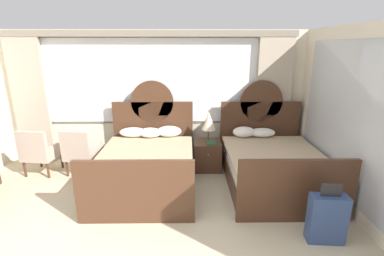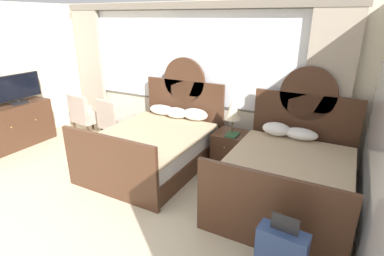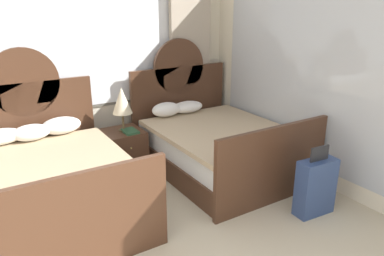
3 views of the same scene
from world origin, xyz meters
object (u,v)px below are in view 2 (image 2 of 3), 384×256
object	(u,v)px
table_lamp_on_nightstand	(233,109)
book_on_nightstand	(232,135)
bed_near_mirror	(287,176)
armchair_by_window_left	(114,120)
dresser_minibar	(4,130)
tv_flatscreen	(16,89)
armchair_by_window_centre	(86,114)
nightstand_between_beds	(230,148)
bed_near_window	(156,145)

from	to	relation	value
table_lamp_on_nightstand	book_on_nightstand	xyz separation A→B (m)	(0.05, -0.10, -0.41)
bed_near_mirror	armchair_by_window_left	world-z (taller)	bed_near_mirror
dresser_minibar	tv_flatscreen	distance (m)	0.81
dresser_minibar	bed_near_mirror	bearing A→B (deg)	9.37
table_lamp_on_nightstand	armchair_by_window_centre	bearing A→B (deg)	-176.30
tv_flatscreen	table_lamp_on_nightstand	bearing A→B (deg)	15.92
bed_near_mirror	armchair_by_window_left	xyz separation A→B (m)	(-3.53, 0.45, 0.11)
book_on_nightstand	armchair_by_window_left	size ratio (longest dim) A/B	0.29
tv_flatscreen	bed_near_mirror	bearing A→B (deg)	5.34
nightstand_between_beds	table_lamp_on_nightstand	distance (m)	0.71
armchair_by_window_left	tv_flatscreen	bearing A→B (deg)	-148.92
book_on_nightstand	bed_near_mirror	bearing A→B (deg)	-28.40
book_on_nightstand	armchair_by_window_centre	xyz separation A→B (m)	(-3.29, -0.11, -0.11)
table_lamp_on_nightstand	armchair_by_window_centre	xyz separation A→B (m)	(-3.24, -0.21, -0.52)
table_lamp_on_nightstand	tv_flatscreen	distance (m)	4.15
bed_near_window	bed_near_mirror	bearing A→B (deg)	-0.30
nightstand_between_beds	bed_near_window	bearing A→B (deg)	-149.36
bed_near_window	dresser_minibar	xyz separation A→B (m)	(-2.89, -0.85, 0.05)
dresser_minibar	armchair_by_window_centre	world-z (taller)	armchair_by_window_centre
tv_flatscreen	bed_near_window	bearing A→B (deg)	9.62
tv_flatscreen	armchair_by_window_left	world-z (taller)	tv_flatscreen
book_on_nightstand	tv_flatscreen	bearing A→B (deg)	-165.63
bed_near_window	dresser_minibar	bearing A→B (deg)	-163.55
bed_near_mirror	dresser_minibar	xyz separation A→B (m)	(-5.10, -0.84, 0.05)
tv_flatscreen	armchair_by_window_centre	distance (m)	1.36
table_lamp_on_nightstand	bed_near_mirror	bearing A→B (deg)	-31.47
nightstand_between_beds	dresser_minibar	bearing A→B (deg)	-159.32
nightstand_between_beds	armchair_by_window_left	size ratio (longest dim) A/B	0.63
nightstand_between_beds	dresser_minibar	size ratio (longest dim) A/B	0.31
table_lamp_on_nightstand	tv_flatscreen	size ratio (longest dim) A/B	0.61
armchair_by_window_centre	tv_flatscreen	bearing A→B (deg)	-128.78
bed_near_window	table_lamp_on_nightstand	bearing A→B (deg)	30.12
table_lamp_on_nightstand	armchair_by_window_left	world-z (taller)	table_lamp_on_nightstand
armchair_by_window_left	armchair_by_window_centre	xyz separation A→B (m)	(-0.79, -0.00, 0.00)
table_lamp_on_nightstand	book_on_nightstand	distance (m)	0.42
nightstand_between_beds	armchair_by_window_left	world-z (taller)	armchair_by_window_left
bed_near_mirror	book_on_nightstand	distance (m)	1.20
book_on_nightstand	nightstand_between_beds	bearing A→B (deg)	121.76
bed_near_mirror	nightstand_between_beds	world-z (taller)	bed_near_mirror
tv_flatscreen	armchair_by_window_left	xyz separation A→B (m)	(1.54, 0.93, -0.66)
dresser_minibar	book_on_nightstand	bearing A→B (deg)	19.04
dresser_minibar	armchair_by_window_centre	bearing A→B (deg)	59.24
bed_near_window	bed_near_mirror	distance (m)	2.21
bed_near_window	tv_flatscreen	world-z (taller)	bed_near_window
armchair_by_window_centre	table_lamp_on_nightstand	bearing A→B (deg)	3.70
dresser_minibar	tv_flatscreen	world-z (taller)	tv_flatscreen
bed_near_window	table_lamp_on_nightstand	xyz separation A→B (m)	(1.12, 0.65, 0.62)
tv_flatscreen	armchair_by_window_left	size ratio (longest dim) A/B	1.09
bed_near_window	dresser_minibar	distance (m)	3.01
dresser_minibar	armchair_by_window_left	distance (m)	2.03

